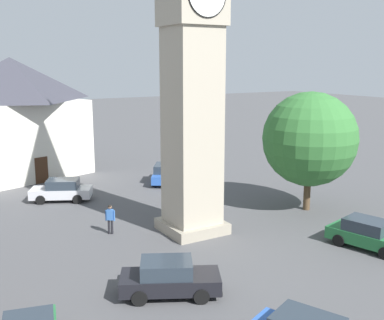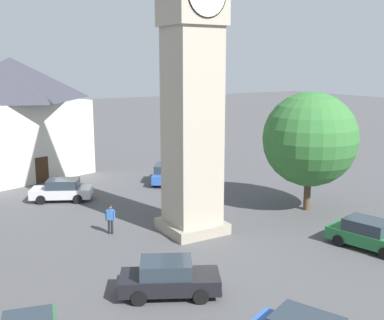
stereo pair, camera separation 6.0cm
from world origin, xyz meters
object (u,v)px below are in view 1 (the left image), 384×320
(clock_tower, at_px, (192,16))
(tree, at_px, (310,139))
(car_white_side, at_px, (165,173))
(car_green_alley, at_px, (368,234))
(building_shop_left, at_px, (14,116))
(car_silver_kerb, at_px, (62,190))
(pedestrian, at_px, (110,217))
(car_blue_kerb, at_px, (169,278))

(clock_tower, distance_m, tree, 11.14)
(car_white_side, xyz_separation_m, car_green_alley, (2.65, -17.54, 0.00))
(clock_tower, xyz_separation_m, building_shop_left, (-5.77, 19.40, -6.79))
(car_silver_kerb, distance_m, building_shop_left, 10.53)
(car_silver_kerb, xyz_separation_m, tree, (13.18, -10.22, 3.90))
(car_white_side, distance_m, pedestrian, 11.84)
(car_silver_kerb, bearing_deg, tree, -37.78)
(car_white_side, distance_m, building_shop_left, 13.68)
(car_white_side, bearing_deg, building_shop_left, 137.74)
(car_silver_kerb, distance_m, car_white_side, 8.57)
(building_shop_left, bearing_deg, car_white_side, -42.26)
(clock_tower, relative_size, pedestrian, 11.99)
(car_green_alley, relative_size, building_shop_left, 0.35)
(tree, bearing_deg, car_white_side, 112.87)
(car_blue_kerb, bearing_deg, pedestrian, 86.06)
(car_blue_kerb, xyz_separation_m, car_green_alley, (11.22, -0.80, 0.00))
(car_blue_kerb, height_order, pedestrian, pedestrian)
(car_white_side, relative_size, car_green_alley, 0.99)
(building_shop_left, bearing_deg, car_green_alley, -64.98)
(car_green_alley, xyz_separation_m, building_shop_left, (-12.26, 26.28, 4.29))
(car_silver_kerb, height_order, building_shop_left, building_shop_left)
(car_silver_kerb, bearing_deg, car_white_side, 5.45)
(clock_tower, height_order, car_silver_kerb, clock_tower)
(clock_tower, height_order, pedestrian, clock_tower)
(tree, bearing_deg, building_shop_left, 125.82)
(car_blue_kerb, bearing_deg, car_green_alley, -4.07)
(clock_tower, distance_m, pedestrian, 11.77)
(car_silver_kerb, bearing_deg, clock_tower, -64.60)
(pedestrian, height_order, building_shop_left, building_shop_left)
(clock_tower, bearing_deg, car_green_alley, -46.63)
(clock_tower, distance_m, car_green_alley, 14.57)
(car_silver_kerb, height_order, tree, tree)
(clock_tower, distance_m, car_blue_kerb, 13.49)
(car_silver_kerb, height_order, car_green_alley, same)
(car_silver_kerb, distance_m, pedestrian, 7.92)
(car_silver_kerb, bearing_deg, car_green_alley, -56.25)
(clock_tower, height_order, car_green_alley, clock_tower)
(car_blue_kerb, relative_size, building_shop_left, 0.35)
(car_blue_kerb, height_order, car_silver_kerb, same)
(car_white_side, distance_m, tree, 12.60)
(car_white_side, distance_m, car_green_alley, 17.74)
(pedestrian, relative_size, building_shop_left, 0.13)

